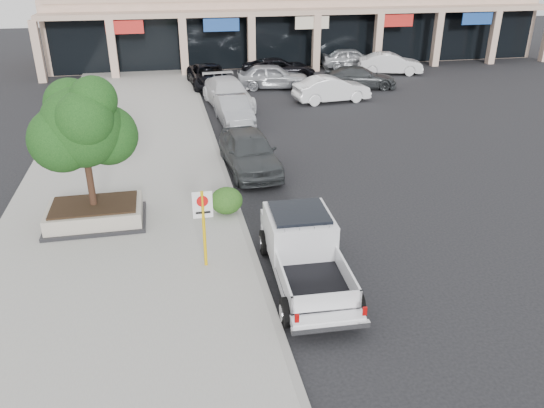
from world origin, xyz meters
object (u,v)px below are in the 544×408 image
(lot_car_e, at_px, (352,58))
(pickup_truck, at_px, (306,255))
(curb_car_d, at_px, (209,76))
(lot_car_c, at_px, (360,78))
(curb_car_b, at_px, (234,110))
(lot_car_f, at_px, (390,64))
(lot_car_a, at_px, (273,76))
(planter_tree, at_px, (87,126))
(no_parking_sign, at_px, (203,219))
(lot_car_d, at_px, (279,69))
(planter, at_px, (95,214))
(curb_car_c, at_px, (228,93))
(lot_car_b, at_px, (332,89))
(curb_car_a, at_px, (249,151))

(lot_car_e, bearing_deg, pickup_truck, 167.42)
(curb_car_d, xyz_separation_m, lot_car_c, (9.94, -2.33, -0.03))
(curb_car_b, height_order, lot_car_f, lot_car_f)
(lot_car_a, height_order, lot_car_f, lot_car_a)
(planter_tree, distance_m, lot_car_e, 29.50)
(no_parking_sign, height_order, lot_car_a, no_parking_sign)
(lot_car_e, bearing_deg, lot_car_a, 135.18)
(planter_tree, distance_m, curb_car_b, 12.53)
(planter_tree, height_order, curb_car_d, planter_tree)
(planter_tree, xyz_separation_m, lot_car_d, (10.77, 21.29, -2.68))
(curb_car_d, relative_size, lot_car_f, 1.13)
(planter, height_order, curb_car_c, curb_car_c)
(pickup_truck, xyz_separation_m, lot_car_b, (6.69, 18.88, -0.08))
(planter_tree, bearing_deg, lot_car_d, 63.16)
(pickup_truck, distance_m, curb_car_a, 8.60)
(lot_car_b, relative_size, lot_car_e, 0.99)
(pickup_truck, relative_size, curb_car_c, 0.97)
(planter_tree, height_order, lot_car_a, planter_tree)
(curb_car_a, xyz_separation_m, curb_car_b, (0.29, 6.81, -0.11))
(curb_car_c, xyz_separation_m, lot_car_e, (11.07, 9.55, -0.01))
(curb_car_b, distance_m, curb_car_d, 8.92)
(curb_car_a, xyz_separation_m, lot_car_d, (5.08, 17.43, -0.11))
(planter, bearing_deg, no_parking_sign, -45.67)
(lot_car_b, bearing_deg, curb_car_a, 140.23)
(lot_car_a, distance_m, lot_car_e, 9.29)
(pickup_truck, distance_m, lot_car_f, 29.29)
(planter_tree, height_order, curb_car_c, planter_tree)
(planter, xyz_separation_m, lot_car_f, (19.48, 21.39, 0.30))
(planter, xyz_separation_m, curb_car_b, (6.12, 10.83, 0.25))
(lot_car_b, bearing_deg, lot_car_d, 7.34)
(curb_car_a, bearing_deg, curb_car_d, 87.17)
(lot_car_a, bearing_deg, lot_car_b, -136.62)
(curb_car_d, bearing_deg, lot_car_b, -41.46)
(pickup_truck, relative_size, lot_car_c, 1.10)
(curb_car_d, relative_size, lot_car_a, 1.11)
(curb_car_b, xyz_separation_m, lot_car_e, (11.22, 13.14, 0.07))
(curb_car_d, bearing_deg, no_parking_sign, -99.32)
(pickup_truck, bearing_deg, lot_car_d, 81.48)
(lot_car_e, bearing_deg, lot_car_d, 120.59)
(lot_car_f, bearing_deg, curb_car_a, 156.72)
(lot_car_c, relative_size, lot_car_d, 0.93)
(curb_car_d, xyz_separation_m, lot_car_f, (13.82, 1.66, 0.03))
(lot_car_c, bearing_deg, planter_tree, 149.75)
(planter_tree, relative_size, curb_car_c, 0.72)
(curb_car_d, xyz_separation_m, lot_car_d, (5.25, 1.71, -0.01))
(planter_tree, xyz_separation_m, no_parking_sign, (3.18, -3.55, -1.78))
(pickup_truck, relative_size, curb_car_a, 1.10)
(lot_car_f, bearing_deg, curb_car_c, 132.70)
(curb_car_b, height_order, lot_car_c, curb_car_b)
(no_parking_sign, distance_m, lot_car_f, 29.60)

